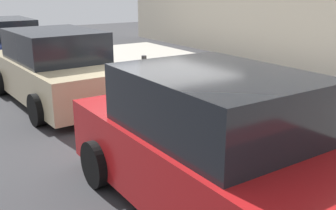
{
  "coord_description": "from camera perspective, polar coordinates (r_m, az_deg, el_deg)",
  "views": [
    {
      "loc": [
        -6.63,
        4.22,
        2.6
      ],
      "look_at": [
        -1.02,
        0.49,
        0.57
      ],
      "focal_mm": 42.09,
      "sensor_mm": 36.0,
      "label": 1
    }
  ],
  "objects": [
    {
      "name": "ground_plane",
      "position": [
        8.28,
        -1.1,
        -1.49
      ],
      "size": [
        40.0,
        40.0,
        0.0
      ],
      "primitive_type": "plane",
      "color": "#333335"
    },
    {
      "name": "suitcase_navy_5",
      "position": [
        7.67,
        8.47,
        0.64
      ],
      "size": [
        0.48,
        0.25,
        0.89
      ],
      "color": "navy",
      "rests_on": "sidewalk_curb"
    },
    {
      "name": "suitcase_teal_2",
      "position": [
        6.65,
        16.82,
        -3.01
      ],
      "size": [
        0.5,
        0.26,
        0.63
      ],
      "color": "#0F606B",
      "rests_on": "sidewalk_curb"
    },
    {
      "name": "parked_car_red_0",
      "position": [
        4.64,
        6.77,
        -6.23
      ],
      "size": [
        4.24,
        2.09,
        1.71
      ],
      "color": "#AD1619",
      "rests_on": "ground_plane"
    },
    {
      "name": "suitcase_olive_1",
      "position": [
        6.32,
        19.76,
        -4.15
      ],
      "size": [
        0.38,
        0.2,
        0.88
      ],
      "color": "#59601E",
      "rests_on": "sidewalk_curb"
    },
    {
      "name": "fire_hydrant",
      "position": [
        9.33,
        -0.97,
        4.1
      ],
      "size": [
        0.39,
        0.21,
        0.78
      ],
      "color": "#D89E0C",
      "rests_on": "sidewalk_curb"
    },
    {
      "name": "suitcase_maroon_7",
      "position": [
        8.31,
        3.18,
        2.09
      ],
      "size": [
        0.37,
        0.24,
        1.0
      ],
      "color": "maroon",
      "rests_on": "sidewalk_curb"
    },
    {
      "name": "suitcase_red_4",
      "position": [
        7.3,
        10.86,
        -0.08
      ],
      "size": [
        0.42,
        0.23,
        1.02
      ],
      "color": "red",
      "rests_on": "sidewalk_curb"
    },
    {
      "name": "parked_car_navy_2",
      "position": [
        14.69,
        -22.62,
        8.26
      ],
      "size": [
        4.74,
        2.14,
        1.56
      ],
      "color": "#141E4C",
      "rests_on": "ground_plane"
    },
    {
      "name": "suitcase_black_6",
      "position": [
        7.99,
        5.23,
        0.81
      ],
      "size": [
        0.49,
        0.25,
        0.75
      ],
      "color": "black",
      "rests_on": "sidewalk_curb"
    },
    {
      "name": "bollard_post",
      "position": [
        9.7,
        -3.45,
        4.68
      ],
      "size": [
        0.12,
        0.12,
        0.85
      ],
      "primitive_type": "cylinder",
      "color": "#333338",
      "rests_on": "sidewalk_curb"
    },
    {
      "name": "suitcase_silver_3",
      "position": [
        6.9,
        13.13,
        -1.15
      ],
      "size": [
        0.49,
        0.25,
        1.08
      ],
      "color": "#9EA0A8",
      "rests_on": "sidewalk_curb"
    },
    {
      "name": "suitcase_olive_8",
      "position": [
        8.63,
        1.59,
        2.78
      ],
      "size": [
        0.38,
        0.23,
        0.96
      ],
      "color": "#59601E",
      "rests_on": "sidewalk_curb"
    },
    {
      "name": "sidewalk_curb",
      "position": [
        9.77,
        11.35,
        1.48
      ],
      "size": [
        18.0,
        5.0,
        0.14
      ],
      "primitive_type": "cube",
      "color": "#ADA89E",
      "rests_on": "ground_plane"
    },
    {
      "name": "parked_car_beige_1",
      "position": [
        9.47,
        -15.84,
        5.06
      ],
      "size": [
        4.59,
        2.27,
        1.66
      ],
      "color": "tan",
      "rests_on": "ground_plane"
    }
  ]
}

